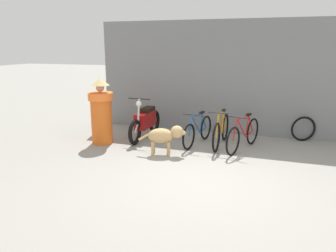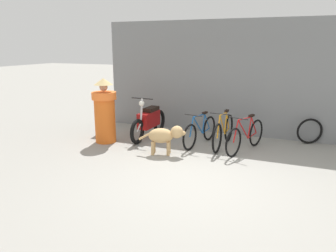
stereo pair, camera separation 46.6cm
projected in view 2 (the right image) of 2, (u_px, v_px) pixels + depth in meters
name	position (u px, v px, depth m)	size (l,w,h in m)	color
ground_plane	(195.00, 180.00, 5.91)	(60.00, 60.00, 0.00)	gray
shop_wall_back	(237.00, 78.00, 8.63)	(7.45, 0.20, 3.02)	slate
bicycle_0	(200.00, 131.00, 7.90)	(0.47, 1.59, 0.81)	black
bicycle_1	(223.00, 132.00, 7.73)	(0.46, 1.70, 0.89)	black
bicycle_2	(245.00, 136.00, 7.42)	(0.63, 1.64, 0.84)	black
motorcycle	(149.00, 121.00, 8.48)	(0.58, 1.86, 1.10)	black
stray_dog	(165.00, 136.00, 7.19)	(1.03, 0.51, 0.65)	tan
person_in_robes	(105.00, 111.00, 8.04)	(0.82, 0.82, 1.59)	orange
spare_tire_left	(310.00, 131.00, 7.99)	(0.61, 0.29, 0.63)	black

